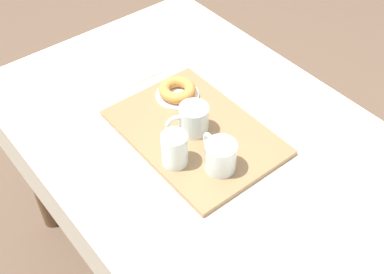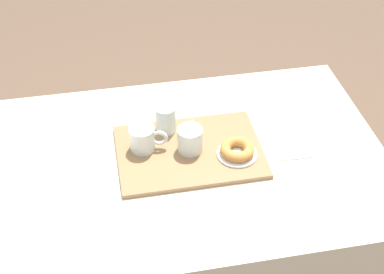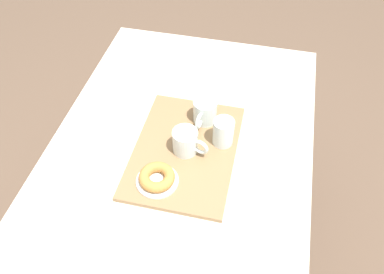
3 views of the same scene
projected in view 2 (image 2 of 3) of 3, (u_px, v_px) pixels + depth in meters
name	position (u px, v px, depth m)	size (l,w,h in m)	color
dining_table	(188.00, 183.00, 1.85)	(1.28, 0.86, 0.73)	beige
serving_tray	(189.00, 152.00, 1.79)	(0.46, 0.33, 0.02)	olive
tea_mug_left	(190.00, 140.00, 1.76)	(0.08, 0.12, 0.08)	silver
tea_mug_right	(143.00, 139.00, 1.76)	(0.12, 0.08, 0.08)	silver
water_glass_near	(166.00, 120.00, 1.83)	(0.07, 0.07, 0.09)	silver
donut_plate_left	(237.00, 154.00, 1.76)	(0.13, 0.13, 0.01)	white
sugar_donut_left	(237.00, 149.00, 1.75)	(0.11, 0.11, 0.03)	#BC7F3D
paper_napkin	(292.00, 147.00, 1.81)	(0.11, 0.12, 0.01)	white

